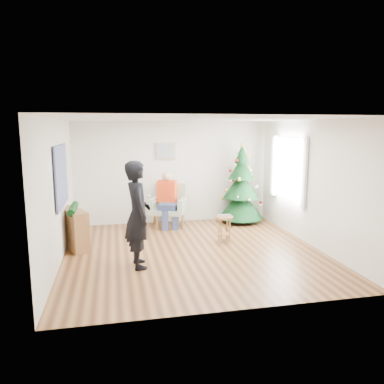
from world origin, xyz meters
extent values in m
plane|color=brown|center=(0.00, 0.00, 0.00)|extent=(5.00, 5.00, 0.00)
plane|color=white|center=(0.00, 0.00, 2.60)|extent=(5.00, 5.00, 0.00)
plane|color=silver|center=(0.00, 2.50, 1.30)|extent=(5.00, 0.00, 5.00)
plane|color=silver|center=(0.00, -2.50, 1.30)|extent=(5.00, 0.00, 5.00)
plane|color=silver|center=(-2.50, 0.00, 1.30)|extent=(0.00, 5.00, 5.00)
plane|color=silver|center=(2.50, 0.00, 1.30)|extent=(0.00, 5.00, 5.00)
cube|color=white|center=(2.47, 1.00, 1.50)|extent=(0.04, 1.30, 1.40)
cube|color=white|center=(2.44, 0.25, 1.50)|extent=(0.05, 0.25, 1.50)
cube|color=white|center=(2.44, 1.75, 1.50)|extent=(0.05, 0.25, 1.50)
cylinder|color=#3F2816|center=(1.71, 2.09, 0.13)|extent=(0.09, 0.09, 0.27)
cone|color=black|center=(1.71, 2.09, 0.49)|extent=(1.15, 1.15, 0.75)
cone|color=black|center=(1.71, 2.09, 0.98)|extent=(0.92, 0.92, 0.67)
cone|color=black|center=(1.71, 2.09, 1.42)|extent=(0.67, 0.67, 0.58)
cone|color=black|center=(1.71, 2.09, 1.78)|extent=(0.39, 0.39, 0.49)
cone|color=gold|center=(1.71, 2.09, 2.02)|extent=(0.12, 0.12, 0.12)
cylinder|color=brown|center=(0.79, 0.50, 0.55)|extent=(0.38, 0.38, 0.04)
cylinder|color=brown|center=(0.79, 0.50, 0.17)|extent=(0.28, 0.28, 0.02)
imported|color=silver|center=(0.79, 0.50, 0.58)|extent=(0.32, 0.21, 0.02)
cube|color=#9AAA89|center=(-0.21, 2.00, 0.40)|extent=(0.99, 0.96, 0.12)
cube|color=#9AAA89|center=(-0.09, 2.31, 0.74)|extent=(0.77, 0.42, 0.60)
cube|color=#9AAA89|center=(-0.55, 2.14, 0.56)|extent=(0.34, 0.60, 0.30)
cube|color=#9AAA89|center=(0.12, 1.86, 0.56)|extent=(0.34, 0.60, 0.30)
cube|color=navy|center=(-0.21, 1.91, 0.53)|extent=(0.59, 0.60, 0.14)
cube|color=red|center=(-0.21, 2.15, 0.86)|extent=(0.52, 0.40, 0.55)
sphere|color=tan|center=(-0.21, 2.13, 1.24)|extent=(0.24, 0.24, 0.24)
imported|color=black|center=(-1.11, -0.57, 0.94)|extent=(0.52, 0.73, 1.89)
cube|color=white|center=(-0.91, -0.60, 1.26)|extent=(0.05, 0.13, 0.04)
cube|color=brown|center=(-2.33, 0.75, 0.40)|extent=(0.67, 1.04, 0.80)
cylinder|color=black|center=(-2.33, 0.75, 0.82)|extent=(0.14, 0.90, 0.14)
cube|color=black|center=(-2.46, 0.30, 1.55)|extent=(0.03, 1.50, 1.15)
cube|color=tan|center=(-0.20, 2.47, 1.85)|extent=(0.52, 0.03, 0.42)
cube|color=gray|center=(-0.20, 2.45, 1.85)|extent=(0.44, 0.02, 0.34)
camera|label=1|loc=(-1.50, -6.98, 2.44)|focal=35.00mm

